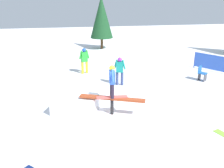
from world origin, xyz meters
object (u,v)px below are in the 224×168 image
at_px(bystander_green, 84,59).
at_px(folding_chair, 202,74).
at_px(main_rider_on_rail, 112,82).
at_px(bystander_teal, 120,70).
at_px(rail_feature, 112,100).
at_px(loose_snowboard_white, 57,74).
at_px(pine_tree_near, 101,17).

height_order(bystander_green, folding_chair, bystander_green).
bearing_deg(main_rider_on_rail, bystander_teal, 77.24).
relative_size(rail_feature, folding_chair, 3.06).
distance_m(loose_snowboard_white, folding_chair, 8.98).
bearing_deg(bystander_teal, folding_chair, 19.66).
distance_m(folding_chair, pine_tree_near, 11.37).
relative_size(main_rider_on_rail, bystander_green, 0.85).
xyz_separation_m(rail_feature, bystander_teal, (1.06, 3.52, 0.23)).
xyz_separation_m(loose_snowboard_white, folding_chair, (8.52, -2.79, 0.40)).
height_order(loose_snowboard_white, pine_tree_near, pine_tree_near).
bearing_deg(rail_feature, main_rider_on_rail, 0.00).
bearing_deg(main_rider_on_rail, pine_tree_near, 87.91).
relative_size(main_rider_on_rail, folding_chair, 1.59).
bearing_deg(pine_tree_near, rail_feature, -96.12).
bearing_deg(folding_chair, pine_tree_near, 76.49).
distance_m(rail_feature, loose_snowboard_white, 6.73).
relative_size(bystander_teal, folding_chair, 1.81).
xyz_separation_m(main_rider_on_rail, pine_tree_near, (1.45, 13.54, 1.39)).
relative_size(bystander_green, pine_tree_near, 0.35).
distance_m(bystander_teal, bystander_green, 3.09).
bearing_deg(loose_snowboard_white, folding_chair, 58.61).
relative_size(folding_chair, pine_tree_near, 0.19).
xyz_separation_m(folding_chair, pine_tree_near, (-4.56, 10.13, 2.45)).
bearing_deg(bystander_green, folding_chair, 140.84).
bearing_deg(main_rider_on_rail, bystander_green, 100.73).
bearing_deg(bystander_green, rail_feature, 78.97).
distance_m(bystander_teal, loose_snowboard_white, 4.56).
relative_size(main_rider_on_rail, pine_tree_near, 0.30).
distance_m(rail_feature, bystander_green, 6.10).
bearing_deg(bystander_teal, pine_tree_near, 108.71).
bearing_deg(bystander_green, main_rider_on_rail, 78.97).
bearing_deg(folding_chair, main_rider_on_rail, 171.86).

